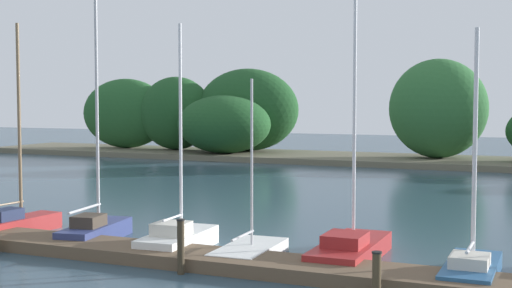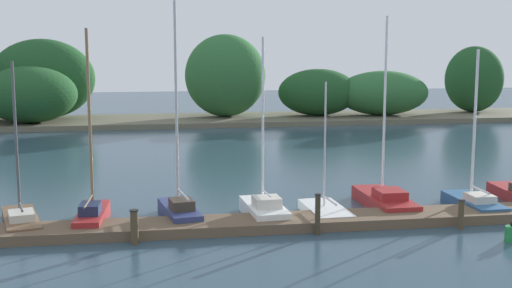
{
  "view_description": "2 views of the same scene",
  "coord_description": "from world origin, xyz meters",
  "views": [
    {
      "loc": [
        11.84,
        -6.15,
        4.44
      ],
      "look_at": [
        3.65,
        12.56,
        3.14
      ],
      "focal_mm": 49.51,
      "sensor_mm": 36.0,
      "label": 1
    },
    {
      "loc": [
        -2.57,
        -11.87,
        6.36
      ],
      "look_at": [
        1.53,
        13.12,
        2.57
      ],
      "focal_mm": 46.77,
      "sensor_mm": 36.0,
      "label": 2
    }
  ],
  "objects": [
    {
      "name": "sailboat_7",
      "position": [
        6.54,
        12.55,
        0.36
      ],
      "size": [
        1.42,
        4.42,
        7.44
      ],
      "rotation": [
        0.0,
        0.0,
        1.58
      ],
      "color": "maroon",
      "rests_on": "ground"
    },
    {
      "name": "sailboat_5",
      "position": [
        1.58,
        11.67,
        0.39
      ],
      "size": [
        1.44,
        3.47,
        6.64
      ],
      "rotation": [
        0.0,
        0.0,
        1.63
      ],
      "color": "white",
      "rests_on": "ground"
    },
    {
      "name": "channel_buoy_0",
      "position": [
        9.04,
        7.49,
        0.27
      ],
      "size": [
        0.43,
        0.43,
        0.66
      ],
      "color": "#23843D",
      "rests_on": "ground"
    },
    {
      "name": "dock_pier",
      "position": [
        0.0,
        10.37,
        0.17
      ],
      "size": [
        29.75,
        1.8,
        0.35
      ],
      "color": "brown",
      "rests_on": "ground"
    },
    {
      "name": "mooring_piling_3",
      "position": [
        3.01,
        9.28,
        0.71
      ],
      "size": [
        0.21,
        0.21,
        1.41
      ],
      "color": "#3D3323",
      "rests_on": "ground"
    },
    {
      "name": "sailboat_8",
      "position": [
        9.85,
        11.68,
        0.36
      ],
      "size": [
        1.21,
        3.63,
        6.18
      ],
      "rotation": [
        0.0,
        0.0,
        1.58
      ],
      "color": "#285684",
      "rests_on": "ground"
    },
    {
      "name": "sailboat_2",
      "position": [
        -7.05,
        11.89,
        0.32
      ],
      "size": [
        1.94,
        3.97,
        5.8
      ],
      "rotation": [
        0.0,
        0.0,
        1.81
      ],
      "color": "brown",
      "rests_on": "ground"
    },
    {
      "name": "far_shore",
      "position": [
        -1.59,
        42.91,
        2.82
      ],
      "size": [
        64.08,
        8.58,
        7.21
      ],
      "color": "#66604C",
      "rests_on": "ground"
    },
    {
      "name": "mooring_piling_2",
      "position": [
        -3.06,
        9.18,
        0.57
      ],
      "size": [
        0.29,
        0.29,
        1.14
      ],
      "color": "#4C3D28",
      "rests_on": "ground"
    },
    {
      "name": "mooring_piling_4",
      "position": [
        8.09,
        9.14,
        0.53
      ],
      "size": [
        0.23,
        0.23,
        1.06
      ],
      "color": "#4C3D28",
      "rests_on": "ground"
    },
    {
      "name": "sailboat_3",
      "position": [
        -4.58,
        11.78,
        0.45
      ],
      "size": [
        1.1,
        3.61,
        6.92
      ],
      "rotation": [
        0.0,
        0.0,
        1.51
      ],
      "color": "maroon",
      "rests_on": "ground"
    },
    {
      "name": "sailboat_4",
      "position": [
        -1.51,
        11.88,
        0.45
      ],
      "size": [
        1.53,
        3.56,
        7.89
      ],
      "rotation": [
        0.0,
        0.0,
        1.73
      ],
      "color": "navy",
      "rests_on": "ground"
    },
    {
      "name": "sailboat_6",
      "position": [
        3.89,
        11.64,
        0.22
      ],
      "size": [
        1.45,
        3.25,
        5.01
      ],
      "rotation": [
        0.0,
        0.0,
        1.61
      ],
      "color": "white",
      "rests_on": "ground"
    }
  ]
}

